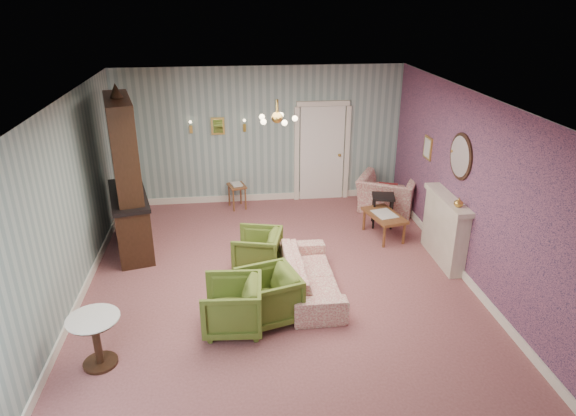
{
  "coord_description": "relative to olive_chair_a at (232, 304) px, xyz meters",
  "views": [
    {
      "loc": [
        -0.67,
        -6.98,
        4.27
      ],
      "look_at": [
        0.2,
        0.4,
        1.1
      ],
      "focal_mm": 31.76,
      "sensor_mm": 36.0,
      "label": 1
    }
  ],
  "objects": [
    {
      "name": "floor",
      "position": [
        0.74,
        1.14,
        -0.4
      ],
      "size": [
        7.0,
        7.0,
        0.0
      ],
      "primitive_type": "plane",
      "color": "#935556",
      "rests_on": "ground"
    },
    {
      "name": "ceiling",
      "position": [
        0.74,
        1.14,
        2.5
      ],
      "size": [
        7.0,
        7.0,
        0.0
      ],
      "primitive_type": "plane",
      "rotation": [
        3.14,
        0.0,
        0.0
      ],
      "color": "white",
      "rests_on": "ground"
    },
    {
      "name": "wall_back",
      "position": [
        0.74,
        4.64,
        1.05
      ],
      "size": [
        6.0,
        0.0,
        6.0
      ],
      "primitive_type": "plane",
      "rotation": [
        1.57,
        0.0,
        0.0
      ],
      "color": "gray",
      "rests_on": "ground"
    },
    {
      "name": "wall_front",
      "position": [
        0.74,
        -2.36,
        1.05
      ],
      "size": [
        6.0,
        0.0,
        6.0
      ],
      "primitive_type": "plane",
      "rotation": [
        -1.57,
        0.0,
        0.0
      ],
      "color": "gray",
      "rests_on": "ground"
    },
    {
      "name": "wall_left",
      "position": [
        -2.26,
        1.14,
        1.05
      ],
      "size": [
        0.0,
        7.0,
        7.0
      ],
      "primitive_type": "plane",
      "rotation": [
        1.57,
        0.0,
        1.57
      ],
      "color": "gray",
      "rests_on": "ground"
    },
    {
      "name": "wall_right",
      "position": [
        3.74,
        1.14,
        1.05
      ],
      "size": [
        0.0,
        7.0,
        7.0
      ],
      "primitive_type": "plane",
      "rotation": [
        1.57,
        0.0,
        -1.57
      ],
      "color": "gray",
      "rests_on": "ground"
    },
    {
      "name": "wall_right_floral",
      "position": [
        3.73,
        1.14,
        1.05
      ],
      "size": [
        0.0,
        7.0,
        7.0
      ],
      "primitive_type": "plane",
      "rotation": [
        1.57,
        0.0,
        -1.57
      ],
      "color": "#BB5D79",
      "rests_on": "ground"
    },
    {
      "name": "door",
      "position": [
        2.04,
        4.6,
        0.68
      ],
      "size": [
        1.12,
        0.12,
        2.16
      ],
      "primitive_type": null,
      "color": "white",
      "rests_on": "floor"
    },
    {
      "name": "olive_chair_a",
      "position": [
        0.0,
        0.0,
        0.0
      ],
      "size": [
        0.78,
        0.83,
        0.8
      ],
      "primitive_type": "imported",
      "rotation": [
        0.0,
        0.0,
        -1.64
      ],
      "color": "#556B25",
      "rests_on": "floor"
    },
    {
      "name": "olive_chair_b",
      "position": [
        0.5,
        0.18,
        -0.0
      ],
      "size": [
        0.91,
        0.95,
        0.8
      ],
      "primitive_type": "imported",
      "rotation": [
        0.0,
        0.0,
        -1.29
      ],
      "color": "#556B25",
      "rests_on": "floor"
    },
    {
      "name": "olive_chair_c",
      "position": [
        0.44,
        1.59,
        -0.02
      ],
      "size": [
        0.85,
        0.88,
        0.75
      ],
      "primitive_type": "imported",
      "rotation": [
        0.0,
        0.0,
        -1.82
      ],
      "color": "#556B25",
      "rests_on": "floor"
    },
    {
      "name": "sofa_chintz",
      "position": [
        1.2,
        0.81,
        -0.02
      ],
      "size": [
        0.57,
        1.94,
        0.76
      ],
      "primitive_type": "imported",
      "rotation": [
        0.0,
        0.0,
        1.58
      ],
      "color": "#A64248",
      "rests_on": "floor"
    },
    {
      "name": "wingback_chair",
      "position": [
        3.29,
        3.73,
        0.1
      ],
      "size": [
        1.37,
        1.21,
        1.0
      ],
      "primitive_type": "imported",
      "rotation": [
        0.0,
        0.0,
        2.63
      ],
      "color": "#A64248",
      "rests_on": "floor"
    },
    {
      "name": "dresser",
      "position": [
        -1.73,
        2.62,
        1.03
      ],
      "size": [
        0.98,
        1.81,
        2.86
      ],
      "primitive_type": null,
      "rotation": [
        0.0,
        0.0,
        0.24
      ],
      "color": "black",
      "rests_on": "floor"
    },
    {
      "name": "fireplace",
      "position": [
        3.6,
        1.54,
        0.18
      ],
      "size": [
        0.3,
        1.4,
        1.16
      ],
      "primitive_type": null,
      "color": "beige",
      "rests_on": "floor"
    },
    {
      "name": "mantel_vase",
      "position": [
        3.58,
        1.14,
        0.83
      ],
      "size": [
        0.15,
        0.15,
        0.15
      ],
      "primitive_type": "imported",
      "color": "gold",
      "rests_on": "fireplace"
    },
    {
      "name": "oval_mirror",
      "position": [
        3.7,
        1.54,
        1.45
      ],
      "size": [
        0.04,
        0.76,
        0.84
      ],
      "primitive_type": null,
      "color": "white",
      "rests_on": "wall_right"
    },
    {
      "name": "framed_print",
      "position": [
        3.71,
        2.89,
        1.2
      ],
      "size": [
        0.04,
        0.34,
        0.42
      ],
      "primitive_type": null,
      "color": "gold",
      "rests_on": "wall_right"
    },
    {
      "name": "coffee_table",
      "position": [
        2.86,
        2.53,
        -0.17
      ],
      "size": [
        0.7,
        1.01,
        0.47
      ],
      "primitive_type": null,
      "rotation": [
        0.0,
        0.0,
        0.23
      ],
      "color": "brown",
      "rests_on": "floor"
    },
    {
      "name": "side_table_black",
      "position": [
        2.97,
        3.01,
        -0.08
      ],
      "size": [
        0.51,
        0.51,
        0.64
      ],
      "primitive_type": null,
      "rotation": [
        0.0,
        0.0,
        -0.22
      ],
      "color": "black",
      "rests_on": "floor"
    },
    {
      "name": "pedestal_table",
      "position": [
        -1.65,
        -0.54,
        -0.06
      ],
      "size": [
        0.69,
        0.69,
        0.69
      ],
      "primitive_type": null,
      "rotation": [
        0.0,
        0.0,
        0.09
      ],
      "color": "black",
      "rests_on": "floor"
    },
    {
      "name": "nesting_table",
      "position": [
        0.17,
        4.26,
        -0.12
      ],
      "size": [
        0.44,
        0.5,
        0.56
      ],
      "primitive_type": null,
      "rotation": [
        0.0,
        0.0,
        0.27
      ],
      "color": "brown",
      "rests_on": "floor"
    },
    {
      "name": "gilt_mirror_back",
      "position": [
        -0.16,
        4.6,
        1.3
      ],
      "size": [
        0.28,
        0.06,
        0.36
      ],
      "primitive_type": null,
      "color": "gold",
      "rests_on": "wall_back"
    },
    {
      "name": "sconce_left",
      "position": [
        -0.71,
        4.58,
        1.3
      ],
      "size": [
        0.16,
        0.12,
        0.3
      ],
      "primitive_type": null,
      "color": "gold",
      "rests_on": "wall_back"
    },
    {
      "name": "sconce_right",
      "position": [
        0.39,
        4.58,
        1.3
      ],
      "size": [
        0.16,
        0.12,
        0.3
      ],
      "primitive_type": null,
      "color": "gold",
      "rests_on": "wall_back"
    },
    {
      "name": "chandelier",
      "position": [
        0.74,
        1.14,
        2.23
      ],
      "size": [
        0.56,
        0.56,
        0.36
      ],
      "primitive_type": null,
      "color": "gold",
      "rests_on": "ceiling"
    },
    {
      "name": "burgundy_cushion",
      "position": [
        3.24,
        3.58,
        0.08
      ],
      "size": [
        0.41,
        0.28,
        0.39
      ],
      "primitive_type": "cube",
      "rotation": [
        0.17,
        0.0,
        -0.35
      ],
      "color": "maroon",
      "rests_on": "wingback_chair"
    }
  ]
}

